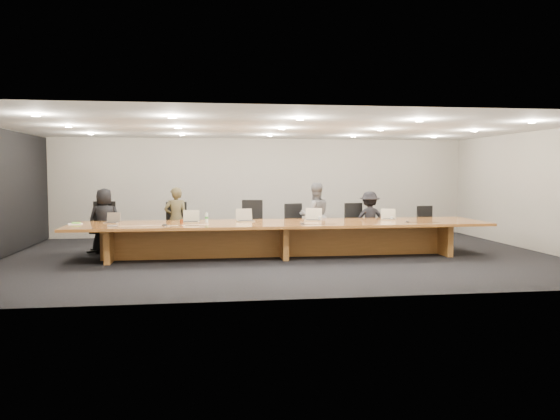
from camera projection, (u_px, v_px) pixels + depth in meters
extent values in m
plane|color=black|center=(282.00, 257.00, 11.92)|extent=(12.00, 12.00, 0.00)
cube|color=#BCB5AB|center=(262.00, 187.00, 15.77)|extent=(12.00, 0.02, 2.80)
cube|color=brown|center=(282.00, 224.00, 11.87)|extent=(9.00, 1.80, 0.06)
cube|color=brown|center=(282.00, 241.00, 11.90)|extent=(7.65, 0.15, 0.69)
cube|color=brown|center=(112.00, 244.00, 11.39)|extent=(0.12, 1.26, 0.69)
cube|color=brown|center=(282.00, 241.00, 11.90)|extent=(0.12, 1.26, 0.69)
cube|color=brown|center=(438.00, 238.00, 12.40)|extent=(0.12, 1.26, 0.69)
imported|color=black|center=(105.00, 220.00, 12.45)|extent=(0.79, 0.58, 1.48)
imported|color=#3D3721|center=(176.00, 219.00, 12.72)|extent=(0.58, 0.41, 1.50)
imported|color=slate|center=(315.00, 216.00, 13.18)|extent=(0.83, 0.68, 1.58)
imported|color=black|center=(370.00, 219.00, 13.43)|extent=(0.91, 0.55, 1.37)
cylinder|color=silver|center=(207.00, 218.00, 11.86)|extent=(0.09, 0.09, 0.21)
cylinder|color=maroon|center=(182.00, 221.00, 11.62)|extent=(0.08, 0.08, 0.09)
cone|color=silver|center=(320.00, 218.00, 12.35)|extent=(0.09, 0.09, 0.09)
cone|color=white|center=(392.00, 218.00, 12.50)|extent=(0.09, 0.09, 0.08)
cube|color=white|center=(75.00, 224.00, 11.40)|extent=(0.33, 0.29, 0.02)
cube|color=#6DCF37|center=(76.00, 223.00, 11.41)|extent=(0.18, 0.12, 0.03)
cube|color=#A1A1A5|center=(112.00, 226.00, 10.92)|extent=(0.22, 0.18, 0.03)
cone|color=black|center=(165.00, 225.00, 11.15)|extent=(0.16, 0.16, 0.03)
cone|color=black|center=(302.00, 224.00, 11.44)|extent=(0.13, 0.13, 0.03)
cone|color=black|center=(407.00, 222.00, 11.88)|extent=(0.12, 0.12, 0.03)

